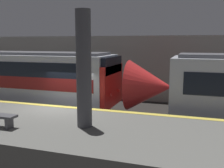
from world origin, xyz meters
TOP-DOWN VIEW (x-y plane):
  - ground_plane at (0.00, 0.00)m, footprint 120.00×120.00m
  - platform at (0.00, -2.28)m, footprint 40.00×4.57m
  - station_rear_barrier at (0.00, 7.01)m, footprint 50.00×0.15m
  - support_pillar_near at (2.29, -2.35)m, footprint 0.51×0.51m

SIDE VIEW (x-z plane):
  - ground_plane at x=0.00m, z-range 0.00..0.00m
  - platform at x=0.00m, z-range 0.00..1.11m
  - station_rear_barrier at x=0.00m, z-range 0.00..4.39m
  - support_pillar_near at x=2.29m, z-range 1.11..5.02m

